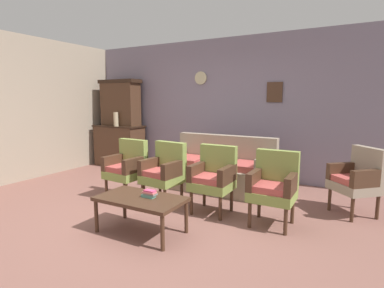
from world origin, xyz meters
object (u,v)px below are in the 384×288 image
Objects in this scene: book_stack_on_table at (149,194)px; armchair_row_middle at (127,166)px; armchair_by_doorway at (214,176)px; side_cabinet at (120,145)px; wingback_chair_by_fireplace at (358,178)px; coffee_table at (141,201)px; armchair_near_cabinet at (164,170)px; armchair_near_couch_end at (274,185)px; floral_couch at (219,170)px; vase_on_cabinet at (116,119)px.

armchair_row_middle is at bearing 141.30° from book_stack_on_table.
side_cabinet is at bearing 152.70° from armchair_by_doorway.
wingback_chair_by_fireplace is 2.82m from coffee_table.
armchair_near_cabinet is at bearing -176.20° from armchair_by_doorway.
armchair_near_cabinet is at bearing -179.39° from armchair_near_couch_end.
armchair_near_cabinet is 1.00× the size of wingback_chair_by_fireplace.
wingback_chair_by_fireplace is (2.06, -0.19, 0.17)m from floral_couch.
floral_couch and armchair_near_couch_end have the same top height.
armchair_by_doorway and armchair_near_couch_end have the same top height.
armchair_row_middle reaches higher than book_stack_on_table.
wingback_chair_by_fireplace is (4.75, -0.61, -0.59)m from vase_on_cabinet.
armchair_near_cabinet reaches higher than coffee_table.
vase_on_cabinet is 2.29m from armchair_row_middle.
vase_on_cabinet is 0.35× the size of armchair_near_cabinet.
floral_couch is 1.08m from armchair_by_doorway.
armchair_near_cabinet is 1.00× the size of armchair_by_doorway.
armchair_by_doorway is at bearing -25.19° from vase_on_cabinet.
vase_on_cabinet is 0.35× the size of armchair_by_doorway.
armchair_near_couch_end is at bearing -136.17° from wingback_chair_by_fireplace.
floral_couch is 2.08m from wingback_chair_by_fireplace.
side_cabinet is at bearing 167.57° from floral_couch.
armchair_by_doorway is (1.43, 0.09, 0.00)m from armchair_row_middle.
floral_couch is 2.02× the size of armchair_by_doorway.
side_cabinet is 1.28× the size of wingback_chair_by_fireplace.
vase_on_cabinet is at bearing 138.37° from book_stack_on_table.
armchair_near_cabinet is at bearing 114.42° from book_stack_on_table.
book_stack_on_table is (2.78, -2.58, -0.00)m from side_cabinet.
book_stack_on_table is at bearing -110.30° from armchair_by_doorway.
vase_on_cabinet is at bearing 171.02° from floral_couch.
floral_couch and wingback_chair_by_fireplace have the same top height.
side_cabinet is 3.71× the size of vase_on_cabinet.
armchair_by_doorway is 1.10m from coffee_table.
armchair_row_middle is 2.25m from armchair_near_couch_end.
wingback_chair_by_fireplace is at bearing 40.24° from coffee_table.
wingback_chair_by_fireplace is at bearing 40.81° from book_stack_on_table.
vase_on_cabinet is 0.35× the size of wingback_chair_by_fireplace.
armchair_by_doorway is (3.04, -1.43, -0.59)m from vase_on_cabinet.
book_stack_on_table is at bearing -38.70° from armchair_row_middle.
armchair_near_couch_end is 1.59m from coffee_table.
armchair_by_doorway is at bearing 3.80° from armchair_near_cabinet.
armchair_near_cabinet is at bearing 108.58° from coffee_table.
vase_on_cabinet is 0.35× the size of armchair_near_couch_end.
armchair_near_cabinet is at bearing -111.12° from floral_couch.
armchair_row_middle and armchair_near_cabinet have the same top height.
vase_on_cabinet is at bearing 136.86° from coffee_table.
wingback_chair_by_fireplace is at bearing 43.83° from armchair_near_couch_end.
floral_couch is at bearing 90.10° from book_stack_on_table.
vase_on_cabinet is at bearing 159.20° from armchair_near_couch_end.
floral_couch is 2.02× the size of armchair_row_middle.
side_cabinet reaches higher than coffee_table.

